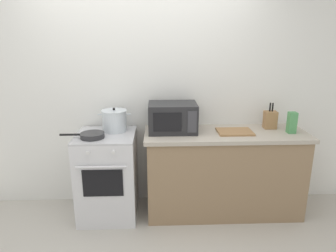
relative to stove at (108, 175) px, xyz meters
name	(u,v)px	position (x,y,z in m)	size (l,w,h in m)	color
ground_plane	(139,248)	(0.35, -0.60, -0.46)	(10.00, 10.00, 0.00)	#B2ADA3
back_wall	(167,95)	(0.65, 0.37, 0.79)	(4.40, 0.10, 2.50)	silver
lower_cabinet_right	(223,174)	(1.25, 0.02, -0.02)	(1.64, 0.56, 0.88)	#8C7051
countertop_right	(226,134)	(1.25, 0.02, 0.44)	(1.70, 0.60, 0.04)	#ADA393
stove	(108,175)	(0.00, 0.00, 0.00)	(0.60, 0.64, 0.92)	silver
stock_pot	(114,120)	(0.08, 0.12, 0.57)	(0.34, 0.26, 0.25)	silver
frying_pan	(92,135)	(-0.12, -0.11, 0.48)	(0.44, 0.24, 0.05)	#28282B
microwave	(173,117)	(0.69, 0.08, 0.61)	(0.50, 0.37, 0.30)	#232326
cutting_board	(235,132)	(1.34, 0.00, 0.47)	(0.36, 0.26, 0.02)	#997047
knife_block	(270,120)	(1.76, 0.14, 0.56)	(0.13, 0.10, 0.28)	#997047
pasta_box	(292,123)	(1.92, -0.03, 0.57)	(0.08, 0.08, 0.22)	#4C9356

